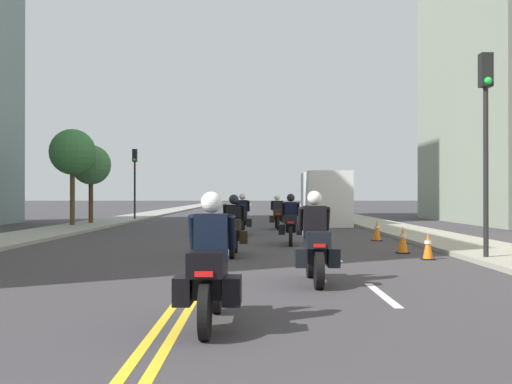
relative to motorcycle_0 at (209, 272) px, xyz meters
name	(u,v)px	position (x,y,z in m)	size (l,w,h in m)	color
ground_plane	(242,215)	(-0.51, 42.44, -0.67)	(264.00, 264.00, 0.00)	#39363A
sidewalk_left	(150,214)	(-7.99, 42.44, -0.61)	(2.73, 144.00, 0.12)	gray
sidewalk_right	(334,214)	(6.97, 42.44, -0.61)	(2.73, 144.00, 0.12)	gray
centreline_yellow_inner	(240,215)	(-0.63, 42.44, -0.66)	(0.12, 132.00, 0.01)	yellow
centreline_yellow_outer	(243,215)	(-0.39, 42.44, -0.66)	(0.12, 132.00, 0.01)	yellow
lane_dashes_white	(295,227)	(2.55, 23.44, -0.66)	(0.14, 56.40, 0.01)	silver
building_right_1	(511,84)	(15.55, 28.54, 7.44)	(6.97, 15.74, 16.20)	gray
motorcycle_0	(209,272)	(0.00, 0.00, 0.00)	(0.77, 2.18, 1.63)	black
motorcycle_1	(314,247)	(1.60, 3.60, -0.01)	(0.76, 2.13, 1.66)	black
motorcycle_2	(232,231)	(-0.04, 8.64, 0.00)	(0.77, 2.31, 1.61)	black
motorcycle_3	(289,224)	(1.66, 12.28, 0.00)	(0.78, 2.23, 1.64)	black
motorcycle_4	(241,219)	(0.00, 17.15, -0.01)	(0.76, 2.27, 1.67)	black
motorcycle_5	(276,215)	(1.53, 21.23, -0.01)	(0.77, 2.18, 1.60)	black
traffic_cone_0	(402,240)	(4.55, 9.39, -0.29)	(0.34, 0.34, 0.75)	black
traffic_cone_1	(376,230)	(4.74, 13.95, -0.29)	(0.34, 0.34, 0.76)	black
traffic_cone_2	(427,246)	(4.78, 7.75, -0.33)	(0.31, 0.31, 0.67)	black
traffic_light_near	(484,119)	(6.01, 7.22, 2.73)	(0.28, 0.38, 4.96)	black
traffic_light_far	(133,171)	(-7.03, 30.91, 2.42)	(0.28, 0.38, 4.47)	black
street_tree_0	(71,153)	(-8.58, 23.13, 3.04)	(2.28, 2.28, 4.88)	#473B23
street_tree_1	(90,165)	(-8.26, 25.35, 2.52)	(2.11, 2.11, 4.27)	#4C3722
parked_truck	(323,201)	(4.21, 25.70, 0.61)	(2.20, 6.50, 2.80)	silver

